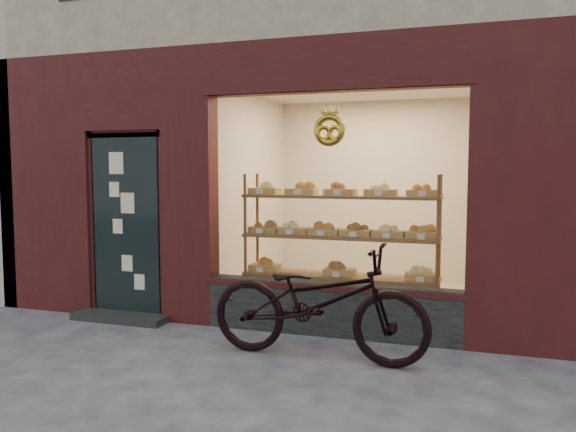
% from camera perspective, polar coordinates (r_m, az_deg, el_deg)
% --- Properties ---
extents(ground, '(90.00, 90.00, 0.00)m').
position_cam_1_polar(ground, '(4.38, -8.77, -18.91)').
color(ground, '#373940').
extents(display_shelf, '(2.20, 0.45, 1.70)m').
position_cam_1_polar(display_shelf, '(6.33, 5.31, -3.01)').
color(display_shelf, brown).
rests_on(display_shelf, ground).
extents(bicycle, '(2.07, 0.76, 1.08)m').
position_cam_1_polar(bicycle, '(5.23, 3.05, -8.65)').
color(bicycle, black).
rests_on(bicycle, ground).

